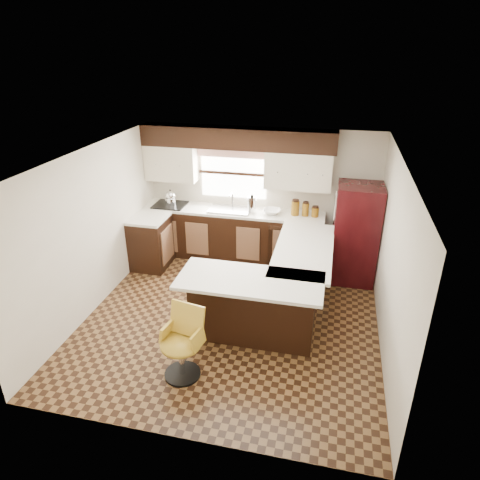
% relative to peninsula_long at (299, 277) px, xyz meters
% --- Properties ---
extents(floor, '(4.40, 4.40, 0.00)m').
position_rel_peninsula_long_xyz_m(floor, '(-0.90, -0.62, -0.45)').
color(floor, '#49301A').
rests_on(floor, ground).
extents(ceiling, '(4.40, 4.40, 0.00)m').
position_rel_peninsula_long_xyz_m(ceiling, '(-0.90, -0.62, 1.95)').
color(ceiling, silver).
rests_on(ceiling, wall_back).
extents(wall_back, '(4.40, 0.00, 4.40)m').
position_rel_peninsula_long_xyz_m(wall_back, '(-0.90, 1.58, 0.75)').
color(wall_back, beige).
rests_on(wall_back, floor).
extents(wall_front, '(4.40, 0.00, 4.40)m').
position_rel_peninsula_long_xyz_m(wall_front, '(-0.90, -2.83, 0.75)').
color(wall_front, beige).
rests_on(wall_front, floor).
extents(wall_left, '(0.00, 4.40, 4.40)m').
position_rel_peninsula_long_xyz_m(wall_left, '(-3.00, -0.62, 0.75)').
color(wall_left, beige).
rests_on(wall_left, floor).
extents(wall_right, '(0.00, 4.40, 4.40)m').
position_rel_peninsula_long_xyz_m(wall_right, '(1.20, -0.62, 0.75)').
color(wall_right, beige).
rests_on(wall_right, floor).
extents(base_cab_back, '(3.30, 0.60, 0.90)m').
position_rel_peninsula_long_xyz_m(base_cab_back, '(-1.35, 1.28, 0.00)').
color(base_cab_back, black).
rests_on(base_cab_back, floor).
extents(base_cab_left, '(0.60, 0.70, 0.90)m').
position_rel_peninsula_long_xyz_m(base_cab_left, '(-2.70, 0.62, 0.00)').
color(base_cab_left, black).
rests_on(base_cab_left, floor).
extents(counter_back, '(3.30, 0.60, 0.04)m').
position_rel_peninsula_long_xyz_m(counter_back, '(-1.35, 1.28, 0.47)').
color(counter_back, silver).
rests_on(counter_back, base_cab_back).
extents(counter_left, '(0.60, 0.70, 0.04)m').
position_rel_peninsula_long_xyz_m(counter_left, '(-2.70, 0.62, 0.47)').
color(counter_left, silver).
rests_on(counter_left, base_cab_left).
extents(soffit, '(3.40, 0.35, 0.36)m').
position_rel_peninsula_long_xyz_m(soffit, '(-1.30, 1.40, 1.77)').
color(soffit, black).
rests_on(soffit, wall_back).
extents(upper_cab_left, '(0.94, 0.35, 0.64)m').
position_rel_peninsula_long_xyz_m(upper_cab_left, '(-2.52, 1.40, 1.27)').
color(upper_cab_left, beige).
rests_on(upper_cab_left, wall_back).
extents(upper_cab_right, '(1.14, 0.35, 0.64)m').
position_rel_peninsula_long_xyz_m(upper_cab_right, '(-0.22, 1.40, 1.27)').
color(upper_cab_right, beige).
rests_on(upper_cab_right, wall_back).
extents(window_pane, '(1.20, 0.02, 0.90)m').
position_rel_peninsula_long_xyz_m(window_pane, '(-1.40, 1.56, 1.10)').
color(window_pane, white).
rests_on(window_pane, wall_back).
extents(valance, '(1.30, 0.06, 0.18)m').
position_rel_peninsula_long_xyz_m(valance, '(-1.40, 1.52, 1.49)').
color(valance, '#D19B93').
rests_on(valance, wall_back).
extents(sink, '(0.75, 0.45, 0.03)m').
position_rel_peninsula_long_xyz_m(sink, '(-1.40, 1.25, 0.51)').
color(sink, '#B2B2B7').
rests_on(sink, counter_back).
extents(dishwasher, '(0.58, 0.03, 0.78)m').
position_rel_peninsula_long_xyz_m(dishwasher, '(-0.35, 0.99, -0.02)').
color(dishwasher, black).
rests_on(dishwasher, floor).
extents(cooktop, '(0.58, 0.50, 0.02)m').
position_rel_peninsula_long_xyz_m(cooktop, '(-2.55, 1.25, 0.51)').
color(cooktop, black).
rests_on(cooktop, counter_back).
extents(peninsula_long, '(0.60, 1.95, 0.90)m').
position_rel_peninsula_long_xyz_m(peninsula_long, '(0.00, 0.00, 0.00)').
color(peninsula_long, black).
rests_on(peninsula_long, floor).
extents(peninsula_return, '(1.65, 0.60, 0.90)m').
position_rel_peninsula_long_xyz_m(peninsula_return, '(-0.53, -0.97, 0.00)').
color(peninsula_return, black).
rests_on(peninsula_return, floor).
extents(counter_pen_long, '(0.84, 1.95, 0.04)m').
position_rel_peninsula_long_xyz_m(counter_pen_long, '(0.05, 0.00, 0.47)').
color(counter_pen_long, silver).
rests_on(counter_pen_long, peninsula_long).
extents(counter_pen_return, '(1.89, 0.84, 0.04)m').
position_rel_peninsula_long_xyz_m(counter_pen_return, '(-0.55, -1.06, 0.47)').
color(counter_pen_return, silver).
rests_on(counter_pen_return, peninsula_return).
extents(refrigerator, '(0.72, 0.69, 1.67)m').
position_rel_peninsula_long_xyz_m(refrigerator, '(0.82, 0.94, 0.39)').
color(refrigerator, black).
rests_on(refrigerator, floor).
extents(bar_chair, '(0.57, 0.57, 0.91)m').
position_rel_peninsula_long_xyz_m(bar_chair, '(-1.21, -1.94, 0.01)').
color(bar_chair, gold).
rests_on(bar_chair, floor).
extents(kettle, '(0.21, 0.21, 0.28)m').
position_rel_peninsula_long_xyz_m(kettle, '(-2.53, 1.26, 0.66)').
color(kettle, silver).
rests_on(kettle, cooktop).
extents(percolator, '(0.15, 0.15, 0.28)m').
position_rel_peninsula_long_xyz_m(percolator, '(-1.00, 1.28, 0.64)').
color(percolator, silver).
rests_on(percolator, counter_back).
extents(mixing_bowl, '(0.31, 0.31, 0.08)m').
position_rel_peninsula_long_xyz_m(mixing_bowl, '(-0.63, 1.28, 0.53)').
color(mixing_bowl, white).
rests_on(mixing_bowl, counter_back).
extents(canister_large, '(0.14, 0.14, 0.25)m').
position_rel_peninsula_long_xyz_m(canister_large, '(-0.23, 1.30, 0.62)').
color(canister_large, brown).
rests_on(canister_large, counter_back).
extents(canister_med, '(0.12, 0.12, 0.23)m').
position_rel_peninsula_long_xyz_m(canister_med, '(-0.05, 1.30, 0.61)').
color(canister_med, brown).
rests_on(canister_med, counter_back).
extents(canister_small, '(0.13, 0.13, 0.16)m').
position_rel_peninsula_long_xyz_m(canister_small, '(0.12, 1.30, 0.58)').
color(canister_small, brown).
rests_on(canister_small, counter_back).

